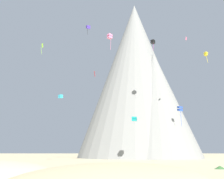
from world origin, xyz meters
name	(u,v)px	position (x,y,z in m)	size (l,w,h in m)	color
bush_ridge_crest	(220,167)	(16.15, 19.20, 0.29)	(1.99, 1.99, 0.58)	#386633
bush_far_right	(147,175)	(1.59, 3.25, 0.38)	(1.82, 1.82, 0.75)	#477238
bush_near_right	(150,169)	(3.39, 15.83, 0.22)	(1.46, 1.46, 0.45)	#386633
bush_far_left	(170,177)	(3.84, -0.10, 0.44)	(2.30, 2.30, 0.88)	#386633
rock_massif	(140,84)	(7.77, 85.81, 30.77)	(54.96, 55.28, 67.90)	gray
kite_black_high	(153,42)	(9.96, 57.13, 38.52)	(1.65, 1.66, 3.68)	black
kite_lime_high	(42,47)	(-27.11, 57.24, 37.07)	(0.83, 0.49, 3.93)	#8CD133
kite_teal_low	(134,119)	(3.20, 54.07, 12.48)	(1.72, 1.71, 1.35)	teal
kite_red_mid	(95,74)	(-8.66, 48.10, 25.19)	(0.43, 1.14, 1.66)	red
kite_indigo_high	(88,27)	(-11.24, 52.12, 41.71)	(1.55, 1.61, 3.19)	#5138B2
kite_cyan_mid	(61,96)	(-18.60, 48.68, 18.56)	(1.45, 1.45, 1.07)	#33BCDB
kite_rainbow_high	(186,39)	(20.24, 53.82, 38.30)	(0.77, 0.87, 1.08)	#E5668C
kite_pink_high	(110,37)	(-4.11, 42.91, 34.74)	(1.66, 1.64, 4.71)	pink
kite_yellow_high	(206,54)	(24.96, 49.96, 31.75)	(1.25, 1.27, 3.49)	yellow
kite_blue_mid	(180,109)	(15.33, 45.46, 14.38)	(1.47, 1.52, 5.65)	blue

